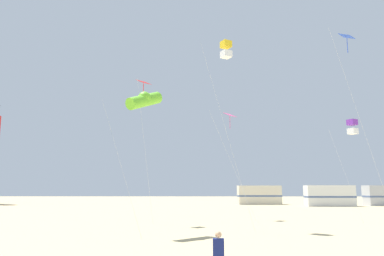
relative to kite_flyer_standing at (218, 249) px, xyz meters
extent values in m
cube|color=navy|center=(0.00, -0.08, 0.07)|extent=(0.35, 0.24, 0.52)
sphere|color=#D8A87F|center=(0.00, -0.08, 0.45)|extent=(0.20, 0.20, 0.20)
cylinder|color=#2D2D38|center=(0.09, 0.09, -0.17)|extent=(0.15, 0.37, 0.13)
cylinder|color=#2D2D38|center=(-0.07, 0.10, -0.17)|extent=(0.15, 0.37, 0.13)
cylinder|color=silver|center=(-4.34, 14.41, 4.56)|extent=(1.27, 0.61, 10.34)
cube|color=red|center=(-4.64, 15.04, 9.73)|extent=(1.22, 1.22, 0.40)
cylinder|color=red|center=(-4.64, 15.04, 9.08)|extent=(0.04, 0.04, 1.10)
cylinder|color=silver|center=(1.15, 10.32, 5.22)|extent=(3.10, 0.41, 11.66)
cube|color=yellow|center=(1.35, 11.86, 11.40)|extent=(0.82, 0.82, 0.44)
cube|color=white|center=(1.35, 11.86, 10.70)|extent=(0.82, 0.82, 0.44)
cylinder|color=silver|center=(-4.64, 7.55, 3.10)|extent=(2.73, 1.99, 7.43)
cylinder|color=#72D12D|center=(-3.65, 8.91, 6.81)|extent=(2.03, 2.43, 1.48)
sphere|color=#72D12D|center=(-3.65, 8.91, 6.96)|extent=(0.76, 0.76, 0.76)
cylinder|color=silver|center=(2.14, 17.29, 3.69)|extent=(3.50, 0.14, 8.61)
cube|color=#E54C8C|center=(2.21, 19.04, 7.99)|extent=(1.22, 1.22, 0.40)
cylinder|color=#E54C8C|center=(2.21, 19.04, 7.34)|extent=(0.04, 0.04, 1.10)
cylinder|color=silver|center=(10.33, 15.79, 2.95)|extent=(1.30, 2.18, 7.12)
cube|color=purple|center=(11.41, 16.43, 6.86)|extent=(0.82, 0.82, 0.44)
cube|color=white|center=(11.41, 16.43, 6.16)|extent=(0.82, 0.82, 0.44)
cylinder|color=silver|center=(9.57, 10.84, 5.79)|extent=(3.18, 0.36, 12.80)
cube|color=blue|center=(9.74, 12.43, 12.18)|extent=(1.22, 1.22, 0.40)
cylinder|color=blue|center=(9.74, 12.43, 11.53)|extent=(0.04, 0.04, 1.10)
cube|color=beige|center=(8.85, 44.77, 0.79)|extent=(6.49, 2.55, 2.80)
cube|color=#4C608C|center=(8.85, 44.77, 0.65)|extent=(6.53, 2.59, 0.24)
cube|color=white|center=(17.49, 39.32, 0.79)|extent=(6.43, 2.39, 2.80)
cube|color=#4C608C|center=(17.49, 39.32, 0.65)|extent=(6.47, 2.43, 0.24)
camera|label=1|loc=(-0.68, -11.58, 1.85)|focal=34.25mm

